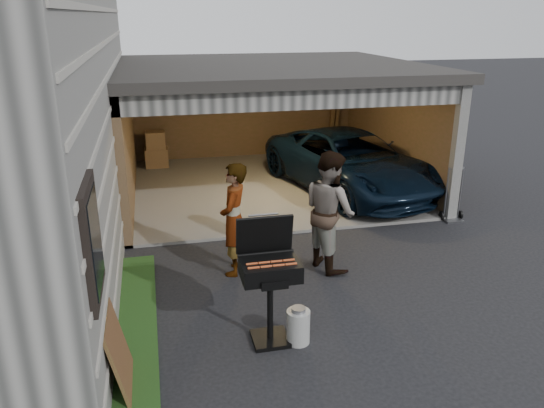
{
  "coord_description": "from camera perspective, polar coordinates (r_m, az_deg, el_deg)",
  "views": [
    {
      "loc": [
        -1.87,
        -5.43,
        3.92
      ],
      "look_at": [
        -0.14,
        2.11,
        1.15
      ],
      "focal_mm": 35.0,
      "sensor_mm": 36.0,
      "label": 1
    }
  ],
  "objects": [
    {
      "name": "minivan",
      "position": [
        12.33,
        8.34,
        4.24
      ],
      "size": [
        3.31,
        5.25,
        1.35
      ],
      "primitive_type": "imported",
      "rotation": [
        0.0,
        0.0,
        0.24
      ],
      "color": "black",
      "rests_on": "ground"
    },
    {
      "name": "hand_truck",
      "position": [
        11.24,
        18.85,
        -0.66
      ],
      "size": [
        0.46,
        0.35,
        1.09
      ],
      "rotation": [
        0.0,
        0.0,
        -0.05
      ],
      "color": "slate",
      "rests_on": "ground"
    },
    {
      "name": "garage",
      "position": [
        12.67,
        -0.79,
        10.4
      ],
      "size": [
        6.8,
        6.3,
        2.9
      ],
      "color": "#605E59",
      "rests_on": "ground"
    },
    {
      "name": "bbq_grill",
      "position": [
        6.53,
        -0.29,
        -7.43
      ],
      "size": [
        0.71,
        0.63,
        1.59
      ],
      "color": "black",
      "rests_on": "ground"
    },
    {
      "name": "woman",
      "position": [
        8.29,
        -4.11,
        -1.68
      ],
      "size": [
        0.65,
        0.78,
        1.81
      ],
      "primitive_type": "imported",
      "rotation": [
        0.0,
        0.0,
        -1.96
      ],
      "color": "silver",
      "rests_on": "ground"
    },
    {
      "name": "man",
      "position": [
        8.51,
        6.2,
        -0.69
      ],
      "size": [
        0.96,
        1.11,
        1.95
      ],
      "primitive_type": "imported",
      "rotation": [
        0.0,
        0.0,
        1.83
      ],
      "color": "#4D231E",
      "rests_on": "ground"
    },
    {
      "name": "ground",
      "position": [
        6.96,
        5.17,
        -14.7
      ],
      "size": [
        80.0,
        80.0,
        0.0
      ],
      "primitive_type": "plane",
      "color": "black",
      "rests_on": "ground"
    },
    {
      "name": "propane_tank",
      "position": [
        6.84,
        2.83,
        -13.04
      ],
      "size": [
        0.36,
        0.36,
        0.45
      ],
      "primitive_type": "cylinder",
      "rotation": [
        0.0,
        0.0,
        0.22
      ],
      "color": "#B4B5B0",
      "rests_on": "ground"
    },
    {
      "name": "plywood_panel",
      "position": [
        6.2,
        -16.13,
        -15.11
      ],
      "size": [
        0.23,
        0.84,
        0.93
      ],
      "primitive_type": "cube",
      "rotation": [
        0.0,
        -0.21,
        0.0
      ],
      "color": "#522F1C",
      "rests_on": "ground"
    }
  ]
}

